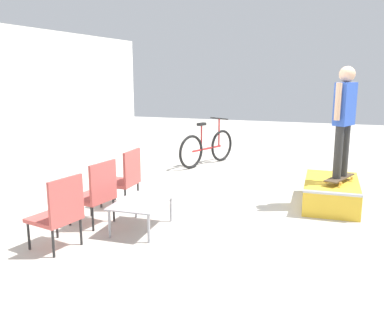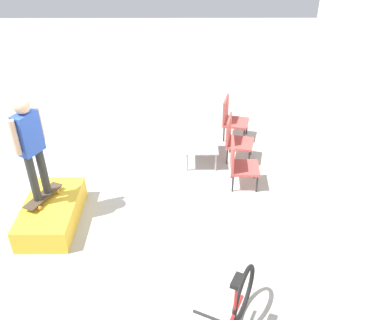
% 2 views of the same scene
% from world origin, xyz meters
% --- Properties ---
extents(ground_plane, '(24.00, 24.00, 0.00)m').
position_xyz_m(ground_plane, '(0.00, 0.00, 0.00)').
color(ground_plane, '#B7B2A8').
extents(skate_ramp_box, '(1.51, 0.84, 0.43)m').
position_xyz_m(skate_ramp_box, '(0.85, -0.92, 0.20)').
color(skate_ramp_box, gold).
rests_on(skate_ramp_box, ground_plane).
extents(skateboard_on_ramp, '(0.77, 0.48, 0.07)m').
position_xyz_m(skateboard_on_ramp, '(0.77, -1.03, 0.49)').
color(skateboard_on_ramp, '#473828').
rests_on(skateboard_on_ramp, skate_ramp_box).
extents(person_skater, '(0.52, 0.35, 1.73)m').
position_xyz_m(person_skater, '(0.77, -1.03, 1.52)').
color(person_skater, '#2D2D2D').
rests_on(person_skater, skateboard_on_ramp).
extents(coffee_table, '(0.92, 0.66, 0.40)m').
position_xyz_m(coffee_table, '(-1.08, 1.59, 0.36)').
color(coffee_table, '#9E9EA3').
rests_on(coffee_table, ground_plane).
extents(patio_chair_left, '(0.63, 0.63, 0.93)m').
position_xyz_m(patio_chair_left, '(-1.99, 2.28, 0.49)').
color(patio_chair_left, black).
rests_on(patio_chair_left, ground_plane).
extents(patio_chair_center, '(0.62, 0.62, 0.93)m').
position_xyz_m(patio_chair_center, '(-1.10, 2.28, 0.49)').
color(patio_chair_center, black).
rests_on(patio_chair_center, ground_plane).
extents(patio_chair_right, '(0.54, 0.54, 0.93)m').
position_xyz_m(patio_chair_right, '(-0.19, 2.27, 0.49)').
color(patio_chair_right, black).
rests_on(patio_chair_right, ground_plane).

